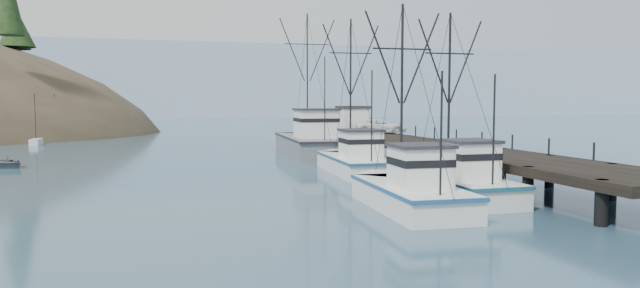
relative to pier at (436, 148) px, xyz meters
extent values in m
plane|color=#2B4A60|center=(-14.00, -16.00, -1.69)|extent=(400.00, 400.00, 0.00)
cube|color=black|center=(0.00, 0.00, 0.06)|extent=(6.00, 44.00, 0.50)
cylinder|color=black|center=(-2.60, -20.00, -0.69)|extent=(0.56, 0.56, 2.00)
cylinder|color=black|center=(-2.60, -15.00, -0.69)|extent=(0.56, 0.56, 2.00)
cylinder|color=black|center=(2.60, -15.00, -0.69)|extent=(0.56, 0.56, 2.00)
cylinder|color=black|center=(-2.60, -10.00, -0.69)|extent=(0.56, 0.56, 2.00)
cylinder|color=black|center=(2.60, -10.00, -0.69)|extent=(0.56, 0.56, 2.00)
cylinder|color=black|center=(-2.60, -5.00, -0.69)|extent=(0.56, 0.56, 2.00)
cylinder|color=black|center=(2.60, -5.00, -0.69)|extent=(0.56, 0.56, 2.00)
cylinder|color=black|center=(-2.60, 0.00, -0.69)|extent=(0.56, 0.56, 2.00)
cylinder|color=black|center=(2.60, 0.00, -0.69)|extent=(0.56, 0.56, 2.00)
cylinder|color=black|center=(-2.60, 5.00, -0.69)|extent=(0.56, 0.56, 2.00)
cylinder|color=black|center=(2.60, 5.00, -0.69)|extent=(0.56, 0.56, 2.00)
cylinder|color=black|center=(-2.60, 10.00, -0.69)|extent=(0.56, 0.56, 2.00)
cylinder|color=black|center=(2.60, 10.00, -0.69)|extent=(0.56, 0.56, 2.00)
cylinder|color=black|center=(-2.60, 15.00, -0.69)|extent=(0.56, 0.56, 2.00)
cylinder|color=black|center=(2.60, 15.00, -0.69)|extent=(0.56, 0.56, 2.00)
cylinder|color=black|center=(-2.60, 20.00, -0.69)|extent=(0.56, 0.56, 2.00)
cylinder|color=black|center=(2.60, 20.00, -0.69)|extent=(0.56, 0.56, 2.00)
cube|color=#9EB2C6|center=(-4.00, 154.00, -1.69)|extent=(360.00, 40.00, 26.00)
cube|color=silver|center=(-54.00, 169.00, -1.69)|extent=(180.00, 25.00, 18.00)
cube|color=silver|center=(-34.80, 35.86, -1.39)|extent=(1.00, 3.50, 0.90)
cylinder|color=black|center=(-34.80, 35.86, 1.51)|extent=(0.08, 0.08, 6.00)
cube|color=silver|center=(-34.02, 44.74, -1.39)|extent=(1.00, 3.50, 0.90)
cylinder|color=black|center=(-34.02, 44.74, 1.51)|extent=(0.08, 0.08, 6.00)
cube|color=silver|center=(-4.96, -12.28, -1.24)|extent=(3.39, 8.48, 1.60)
cube|color=silver|center=(-4.92, -8.05, -1.24)|extent=(3.30, 3.30, 1.60)
cube|color=#174C5F|center=(-4.96, -12.28, -0.54)|extent=(3.46, 8.70, 0.18)
cube|color=silver|center=(-4.98, -13.36, 0.51)|extent=(2.33, 2.41, 1.90)
cube|color=#26262B|center=(-4.98, -13.36, 1.54)|extent=(2.53, 2.63, 0.16)
cylinder|color=black|center=(-4.95, -10.98, 4.03)|extent=(0.14, 0.14, 8.94)
cylinder|color=black|center=(-5.00, -15.52, 2.24)|extent=(0.10, 0.10, 5.37)
cube|color=silver|center=(-8.80, -14.34, -1.24)|extent=(3.86, 8.75, 1.60)
cube|color=silver|center=(-8.60, -10.05, -1.24)|extent=(3.46, 3.46, 1.60)
cube|color=navy|center=(-8.80, -14.34, -0.54)|extent=(3.94, 8.97, 0.18)
cube|color=silver|center=(-8.86, -15.44, 0.51)|extent=(2.54, 2.54, 1.90)
cube|color=#26262B|center=(-8.86, -15.44, 1.54)|extent=(2.75, 2.77, 0.16)
cylinder|color=black|center=(-8.74, -13.02, 4.02)|extent=(0.14, 0.14, 8.92)
cylinder|color=black|center=(-8.96, -17.65, 2.24)|extent=(0.10, 0.10, 5.35)
cube|color=silver|center=(-6.60, -0.14, -1.24)|extent=(4.18, 9.76, 1.60)
cube|color=silver|center=(-6.35, 4.64, -1.24)|extent=(3.68, 3.68, 1.60)
cube|color=navy|center=(-6.60, -0.14, -0.54)|extent=(4.27, 10.01, 0.18)
cube|color=silver|center=(-6.66, -1.37, 0.51)|extent=(2.72, 2.83, 1.90)
cube|color=#26262B|center=(-6.66, -1.37, 1.54)|extent=(2.95, 3.09, 0.16)
cylinder|color=black|center=(-6.52, 1.33, 4.68)|extent=(0.14, 0.14, 10.24)
cylinder|color=black|center=(-6.79, -3.82, 2.63)|extent=(0.10, 0.10, 6.14)
cube|color=slate|center=(-5.96, 14.61, -0.94)|extent=(6.07, 15.14, 2.20)
cube|color=slate|center=(-5.50, 22.02, -0.94)|extent=(5.15, 5.15, 2.20)
cube|color=black|center=(-5.96, 14.61, 0.06)|extent=(6.20, 15.53, 0.18)
cube|color=silver|center=(-6.08, 12.71, 1.46)|extent=(3.86, 4.41, 2.60)
cube|color=#26262B|center=(-6.08, 12.71, 2.84)|extent=(4.19, 4.81, 0.16)
cylinder|color=black|center=(-5.82, 16.89, 6.32)|extent=(0.14, 0.14, 12.32)
cylinder|color=black|center=(-6.32, 8.91, 3.85)|extent=(0.10, 0.10, 7.39)
cube|color=silver|center=(-0.48, 18.00, 1.56)|extent=(2.80, 3.00, 2.50)
cube|color=#26262B|center=(-0.48, 18.00, 2.96)|extent=(3.00, 3.20, 0.30)
imported|color=white|center=(1.42, 14.58, 1.04)|extent=(5.74, 3.87, 1.46)
imported|color=slate|center=(-32.91, 11.28, -1.69)|extent=(6.22, 6.17, 1.06)
camera|label=1|loc=(-20.72, -39.71, 3.63)|focal=32.00mm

